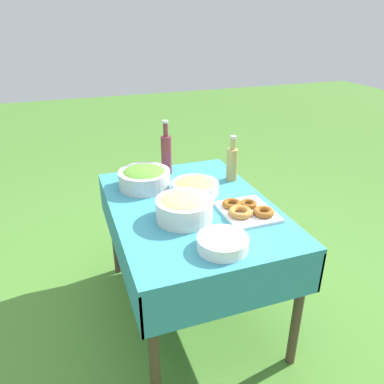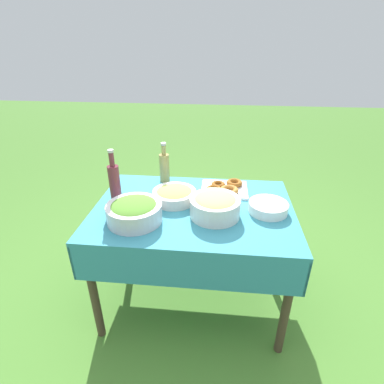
{
  "view_description": "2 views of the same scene",
  "coord_description": "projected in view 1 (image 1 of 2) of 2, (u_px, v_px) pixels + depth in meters",
  "views": [
    {
      "loc": [
        1.72,
        -0.61,
        1.7
      ],
      "look_at": [
        -0.01,
        0.01,
        0.82
      ],
      "focal_mm": 35.0,
      "sensor_mm": 36.0,
      "label": 1
    },
    {
      "loc": [
        0.15,
        -1.58,
        1.68
      ],
      "look_at": [
        -0.01,
        -0.0,
        0.85
      ],
      "focal_mm": 28.0,
      "sensor_mm": 36.0,
      "label": 2
    }
  ],
  "objects": [
    {
      "name": "ground_plane",
      "position": [
        191.0,
        309.0,
        2.38
      ],
      "size": [
        14.0,
        14.0,
        0.0
      ],
      "primitive_type": "plane",
      "color": "#477A2D"
    },
    {
      "name": "picnic_table",
      "position": [
        191.0,
        221.0,
        2.1
      ],
      "size": [
        1.22,
        0.86,
        0.75
      ],
      "color": "teal",
      "rests_on": "ground_plane"
    },
    {
      "name": "salad_bowl",
      "position": [
        144.0,
        177.0,
        2.24
      ],
      "size": [
        0.31,
        0.31,
        0.13
      ],
      "color": "silver",
      "rests_on": "picnic_table"
    },
    {
      "name": "pasta_bowl",
      "position": [
        184.0,
        207.0,
        1.89
      ],
      "size": [
        0.29,
        0.29,
        0.13
      ],
      "color": "silver",
      "rests_on": "picnic_table"
    },
    {
      "name": "donut_platter",
      "position": [
        246.0,
        210.0,
        1.96
      ],
      "size": [
        0.31,
        0.27,
        0.05
      ],
      "color": "silver",
      "rests_on": "picnic_table"
    },
    {
      "name": "plate_stack",
      "position": [
        223.0,
        243.0,
        1.66
      ],
      "size": [
        0.23,
        0.23,
        0.06
      ],
      "color": "white",
      "rests_on": "picnic_table"
    },
    {
      "name": "olive_oil_bottle",
      "position": [
        232.0,
        163.0,
        2.32
      ],
      "size": [
        0.07,
        0.07,
        0.29
      ],
      "color": "#998E4C",
      "rests_on": "picnic_table"
    },
    {
      "name": "wine_bottle",
      "position": [
        167.0,
        153.0,
        2.41
      ],
      "size": [
        0.07,
        0.07,
        0.35
      ],
      "color": "maroon",
      "rests_on": "picnic_table"
    },
    {
      "name": "fruit_bowl",
      "position": [
        195.0,
        187.0,
        2.17
      ],
      "size": [
        0.27,
        0.27,
        0.09
      ],
      "color": "silver",
      "rests_on": "picnic_table"
    }
  ]
}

